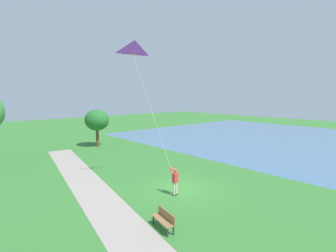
% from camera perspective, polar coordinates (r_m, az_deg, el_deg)
% --- Properties ---
extents(ground_plane, '(120.00, 120.00, 0.00)m').
position_cam_1_polar(ground_plane, '(17.64, 2.93, -14.03)').
color(ground_plane, '#33702D').
extents(lake_water, '(36.00, 44.00, 0.01)m').
position_cam_1_polar(lake_water, '(40.76, 25.03, -2.63)').
color(lake_water, '#476B8E').
rests_on(lake_water, ground).
extents(walkway_path, '(8.05, 31.92, 0.02)m').
position_cam_1_polar(walkway_path, '(16.44, -15.47, -15.86)').
color(walkway_path, gray).
rests_on(walkway_path, ground).
extents(person_kite_flyer, '(0.51, 0.63, 1.83)m').
position_cam_1_polar(person_kite_flyer, '(16.16, 1.59, -12.07)').
color(person_kite_flyer, '#232328').
rests_on(person_kite_flyer, ground).
extents(flying_kite, '(1.83, 3.23, 8.21)m').
position_cam_1_polar(flying_kite, '(17.55, -7.58, 17.03)').
color(flying_kite, purple).
extents(park_bench_near_walkway, '(0.70, 1.55, 0.88)m').
position_cam_1_polar(park_bench_near_walkway, '(12.61, -0.87, -20.43)').
color(park_bench_near_walkway, olive).
rests_on(park_bench_near_walkway, ground).
extents(tree_behind_path, '(2.90, 3.15, 4.61)m').
position_cam_1_polar(tree_behind_path, '(32.07, -15.97, 1.25)').
color(tree_behind_path, brown).
rests_on(tree_behind_path, ground).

